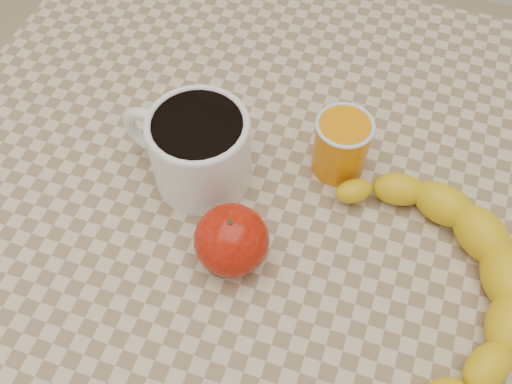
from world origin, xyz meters
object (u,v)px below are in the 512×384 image
(banana, at_px, (441,275))
(orange_juice_glass, at_px, (341,145))
(coffee_mug, at_px, (197,147))
(table, at_px, (256,240))
(apple, at_px, (232,240))

(banana, bearing_deg, orange_juice_glass, 114.74)
(banana, bearing_deg, coffee_mug, 145.11)
(table, relative_size, orange_juice_glass, 10.79)
(table, relative_size, banana, 2.28)
(apple, height_order, banana, apple)
(table, xyz_separation_m, apple, (-0.00, -0.07, 0.12))
(table, relative_size, coffee_mug, 5.11)
(table, distance_m, banana, 0.23)
(orange_juice_glass, xyz_separation_m, banana, (0.13, -0.11, -0.01))
(table, relative_size, apple, 9.84)
(table, bearing_deg, orange_juice_glass, 46.68)
(table, bearing_deg, coffee_mug, 167.76)
(orange_juice_glass, relative_size, banana, 0.21)
(table, distance_m, coffee_mug, 0.15)
(orange_juice_glass, height_order, banana, orange_juice_glass)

